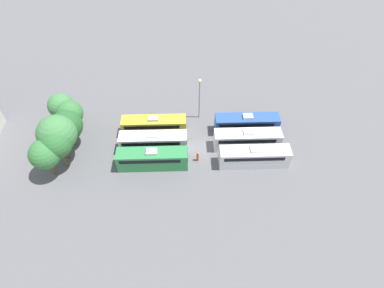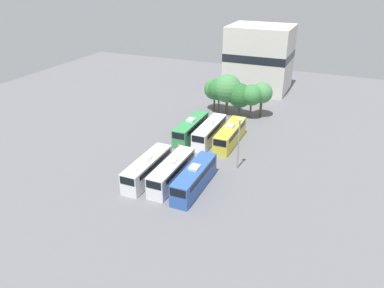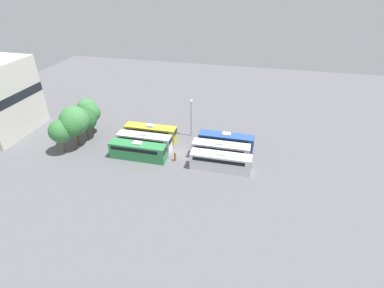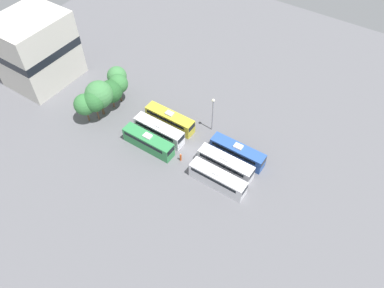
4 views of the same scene
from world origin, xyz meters
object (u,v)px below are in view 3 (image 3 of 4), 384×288
(bus_5, at_px, (151,133))
(tree_1, at_px, (71,126))
(worker_person, at_px, (175,157))
(tree_3, at_px, (85,119))
(bus_0, at_px, (221,161))
(bus_2, at_px, (226,141))
(tree_4, at_px, (90,113))
(tree_2, at_px, (74,121))
(bus_1, at_px, (221,150))
(bus_4, at_px, (144,141))
(tree_0, at_px, (60,131))
(bus_3, at_px, (138,150))
(tree_5, at_px, (87,108))
(light_pole, at_px, (191,112))

(bus_5, bearing_deg, tree_1, 117.06)
(worker_person, distance_m, tree_3, 20.39)
(worker_person, bearing_deg, bus_0, -95.85)
(bus_2, distance_m, tree_4, 28.18)
(tree_2, bearing_deg, tree_1, -172.88)
(bus_2, distance_m, tree_1, 29.20)
(tree_4, bearing_deg, tree_2, 175.29)
(bus_1, relative_size, worker_person, 5.68)
(bus_4, relative_size, tree_0, 1.60)
(bus_1, bearing_deg, bus_2, -7.16)
(bus_2, height_order, bus_5, same)
(bus_2, bearing_deg, bus_4, 103.42)
(tree_3, relative_size, tree_4, 0.99)
(bus_3, xyz_separation_m, tree_5, (8.62, 14.66, 3.09))
(bus_3, relative_size, tree_0, 1.60)
(bus_1, bearing_deg, light_pole, 45.28)
(tree_0, bearing_deg, bus_3, -85.83)
(worker_person, distance_m, light_pole, 10.84)
(bus_1, relative_size, tree_5, 1.52)
(bus_3, xyz_separation_m, tree_0, (-1.06, 14.49, 2.71))
(bus_3, xyz_separation_m, worker_person, (0.83, -6.77, -0.83))
(bus_2, bearing_deg, bus_1, 172.84)
(bus_1, distance_m, tree_1, 28.16)
(bus_3, xyz_separation_m, bus_4, (3.41, 0.07, 0.00))
(tree_5, bearing_deg, bus_4, -109.66)
(bus_4, bearing_deg, tree_1, 103.14)
(bus_3, distance_m, tree_1, 13.56)
(tree_3, bearing_deg, tree_1, 177.29)
(tree_1, distance_m, tree_4, 6.68)
(bus_1, height_order, worker_person, bus_1)
(bus_3, height_order, tree_5, tree_5)
(light_pole, xyz_separation_m, tree_3, (-5.89, 20.37, -1.11))
(tree_3, height_order, tree_5, tree_5)
(bus_2, bearing_deg, tree_0, 105.30)
(worker_person, xyz_separation_m, tree_1, (-0.47, 19.92, 4.11))
(bus_0, bearing_deg, tree_1, 89.22)
(tree_0, bearing_deg, tree_1, -43.37)
(bus_1, relative_size, bus_5, 1.00)
(bus_4, bearing_deg, bus_0, -102.73)
(tree_1, distance_m, tree_2, 1.67)
(worker_person, bearing_deg, bus_2, -53.29)
(tree_2, relative_size, tree_3, 1.21)
(bus_4, distance_m, tree_0, 15.33)
(bus_4, relative_size, tree_3, 1.57)
(bus_3, relative_size, tree_2, 1.30)
(tree_1, distance_m, tree_5, 8.40)
(bus_0, relative_size, bus_5, 1.00)
(bus_3, relative_size, tree_3, 1.57)
(tree_3, bearing_deg, bus_4, -95.96)
(bus_2, relative_size, tree_5, 1.52)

